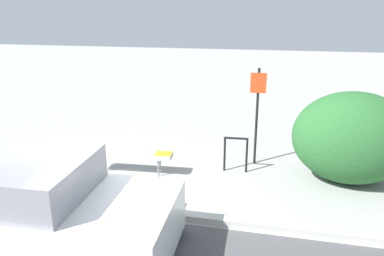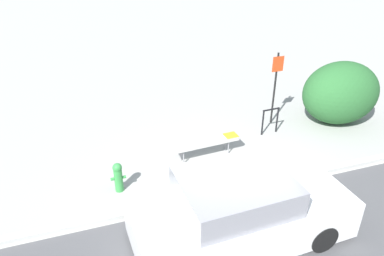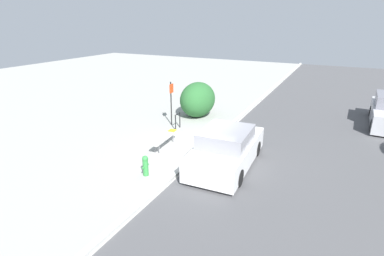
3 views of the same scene
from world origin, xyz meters
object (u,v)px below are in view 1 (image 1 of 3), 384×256
at_px(fire_hydrant, 15,159).
at_px(parked_car_near, 31,210).
at_px(sign_post, 257,108).
at_px(bike_rack, 236,151).
at_px(bench, 131,154).

distance_m(fire_hydrant, parked_car_near, 3.08).
bearing_deg(sign_post, bike_rack, -124.26).
bearing_deg(sign_post, fire_hydrant, -159.53).
bearing_deg(fire_hydrant, sign_post, 20.47).
distance_m(sign_post, parked_car_near, 5.27).
bearing_deg(bike_rack, sign_post, 55.74).
relative_size(fire_hydrant, parked_car_near, 0.18).
relative_size(bench, parked_car_near, 0.44).
height_order(bike_rack, fire_hydrant, bike_rack).
relative_size(bench, fire_hydrant, 2.50).
bearing_deg(parked_car_near, sign_post, 51.52).
bearing_deg(parked_car_near, bike_rack, 51.19).
distance_m(bench, sign_post, 3.09).
relative_size(bike_rack, sign_post, 0.36).
bearing_deg(bench, parked_car_near, -101.43).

